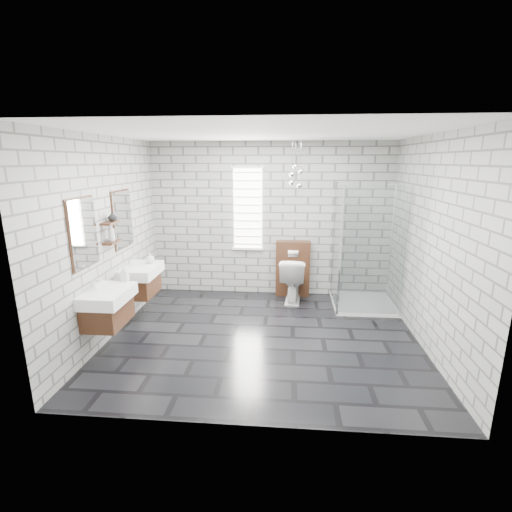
# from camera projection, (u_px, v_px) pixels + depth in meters

# --- Properties ---
(floor) EXTENTS (4.20, 3.60, 0.02)m
(floor) POSITION_uv_depth(u_px,v_px,m) (263.00, 337.00, 5.16)
(floor) COLOR black
(floor) RESTS_ON ground
(ceiling) EXTENTS (4.20, 3.60, 0.02)m
(ceiling) POSITION_uv_depth(u_px,v_px,m) (264.00, 132.00, 4.48)
(ceiling) COLOR white
(ceiling) RESTS_ON wall_back
(wall_back) EXTENTS (4.20, 0.02, 2.70)m
(wall_back) POSITION_uv_depth(u_px,v_px,m) (270.00, 220.00, 6.57)
(wall_back) COLOR #A1A19C
(wall_back) RESTS_ON floor
(wall_front) EXTENTS (4.20, 0.02, 2.70)m
(wall_front) POSITION_uv_depth(u_px,v_px,m) (250.00, 288.00, 3.07)
(wall_front) COLOR #A1A19C
(wall_front) RESTS_ON floor
(wall_left) EXTENTS (0.02, 3.60, 2.70)m
(wall_left) POSITION_uv_depth(u_px,v_px,m) (108.00, 239.00, 4.99)
(wall_left) COLOR #A1A19C
(wall_left) RESTS_ON floor
(wall_right) EXTENTS (0.02, 3.60, 2.70)m
(wall_right) POSITION_uv_depth(u_px,v_px,m) (431.00, 245.00, 4.65)
(wall_right) COLOR #A1A19C
(wall_right) RESTS_ON floor
(vanity_left) EXTENTS (0.47, 0.70, 1.57)m
(vanity_left) POSITION_uv_depth(u_px,v_px,m) (105.00, 297.00, 4.53)
(vanity_left) COLOR #442515
(vanity_left) RESTS_ON wall_left
(vanity_right) EXTENTS (0.47, 0.70, 1.57)m
(vanity_right) POSITION_uv_depth(u_px,v_px,m) (139.00, 272.00, 5.56)
(vanity_right) COLOR #442515
(vanity_right) RESTS_ON wall_left
(shelf_lower) EXTENTS (0.14, 0.30, 0.03)m
(shelf_lower) POSITION_uv_depth(u_px,v_px,m) (112.00, 242.00, 4.94)
(shelf_lower) COLOR #442515
(shelf_lower) RESTS_ON wall_left
(shelf_upper) EXTENTS (0.14, 0.30, 0.03)m
(shelf_upper) POSITION_uv_depth(u_px,v_px,m) (110.00, 223.00, 4.88)
(shelf_upper) COLOR #442515
(shelf_upper) RESTS_ON wall_left
(window) EXTENTS (0.56, 0.05, 1.48)m
(window) POSITION_uv_depth(u_px,v_px,m) (248.00, 209.00, 6.52)
(window) COLOR white
(window) RESTS_ON wall_back
(cistern_panel) EXTENTS (0.60, 0.20, 1.00)m
(cistern_panel) POSITION_uv_depth(u_px,v_px,m) (293.00, 268.00, 6.64)
(cistern_panel) COLOR #442515
(cistern_panel) RESTS_ON floor
(flush_plate) EXTENTS (0.18, 0.01, 0.12)m
(flush_plate) POSITION_uv_depth(u_px,v_px,m) (293.00, 254.00, 6.46)
(flush_plate) COLOR silver
(flush_plate) RESTS_ON cistern_panel
(shower_enclosure) EXTENTS (1.00, 1.00, 2.03)m
(shower_enclosure) POSITION_uv_depth(u_px,v_px,m) (360.00, 279.00, 6.05)
(shower_enclosure) COLOR white
(shower_enclosure) RESTS_ON floor
(pendant_cluster) EXTENTS (0.23, 0.22, 0.76)m
(pendant_cluster) POSITION_uv_depth(u_px,v_px,m) (296.00, 176.00, 5.91)
(pendant_cluster) COLOR silver
(pendant_cluster) RESTS_ON ceiling
(toilet) EXTENTS (0.48, 0.78, 0.77)m
(toilet) POSITION_uv_depth(u_px,v_px,m) (293.00, 279.00, 6.43)
(toilet) COLOR white
(toilet) RESTS_ON floor
(soap_bottle_a) EXTENTS (0.10, 0.10, 0.20)m
(soap_bottle_a) POSITION_uv_depth(u_px,v_px,m) (124.00, 273.00, 4.82)
(soap_bottle_a) COLOR #B2B2B2
(soap_bottle_a) RESTS_ON vanity_left
(soap_bottle_b) EXTENTS (0.15, 0.15, 0.16)m
(soap_bottle_b) POSITION_uv_depth(u_px,v_px,m) (150.00, 258.00, 5.66)
(soap_bottle_b) COLOR #B2B2B2
(soap_bottle_b) RESTS_ON vanity_right
(soap_bottle_c) EXTENTS (0.12, 0.12, 0.23)m
(soap_bottle_c) POSITION_uv_depth(u_px,v_px,m) (111.00, 233.00, 4.90)
(soap_bottle_c) COLOR #B2B2B2
(soap_bottle_c) RESTS_ON shelf_lower
(vase) EXTENTS (0.13, 0.13, 0.12)m
(vase) POSITION_uv_depth(u_px,v_px,m) (112.00, 217.00, 4.91)
(vase) COLOR #B2B2B2
(vase) RESTS_ON shelf_upper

